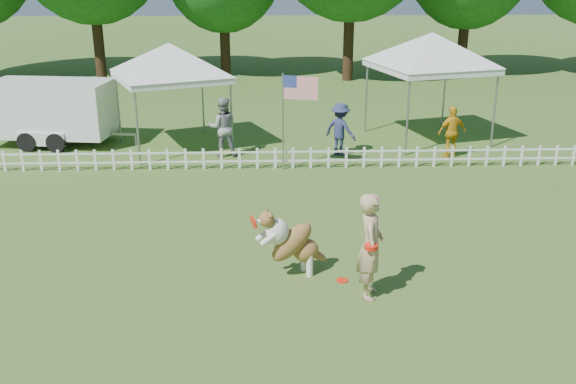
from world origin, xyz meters
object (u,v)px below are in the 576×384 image
object	(u,v)px
spectator_a	(223,127)
canopy_tent_left	(172,98)
handler	(371,246)
flag_pole	(283,122)
spectator_b	(340,129)
frisbee_on_turf	(342,280)
spectator_c	(452,132)
dog	(293,242)
canopy_tent_right	(429,88)
cargo_trailer	(52,112)

from	to	relation	value
spectator_a	canopy_tent_left	bearing A→B (deg)	-36.07
handler	flag_pole	size ratio (longest dim) A/B	0.70
handler	spectator_b	xyz separation A→B (m)	(0.45, 8.60, -0.16)
frisbee_on_turf	spectator_a	world-z (taller)	spectator_a
flag_pole	spectator_c	size ratio (longest dim) A/B	1.76
dog	spectator_b	size ratio (longest dim) A/B	0.88
frisbee_on_turf	canopy_tent_left	xyz separation A→B (m)	(-4.22, 9.07, 1.56)
canopy_tent_right	canopy_tent_left	bearing A→B (deg)	169.54
cargo_trailer	spectator_c	world-z (taller)	cargo_trailer
cargo_trailer	dog	bearing A→B (deg)	-44.90
frisbee_on_turf	spectator_b	bearing A→B (deg)	84.01
handler	canopy_tent_left	distance (m)	10.68
cargo_trailer	spectator_b	xyz separation A→B (m)	(8.93, -1.57, -0.23)
canopy_tent_right	cargo_trailer	distance (m)	11.95
canopy_tent_right	spectator_a	world-z (taller)	canopy_tent_right
cargo_trailer	spectator_c	size ratio (longest dim) A/B	3.02
flag_pole	handler	bearing A→B (deg)	-62.30
spectator_c	spectator_a	bearing A→B (deg)	-18.12
canopy_tent_right	cargo_trailer	size ratio (longest dim) A/B	0.72
spectator_a	spectator_c	size ratio (longest dim) A/B	1.15
spectator_a	spectator_b	distance (m)	3.48
dog	spectator_b	bearing A→B (deg)	55.83
canopy_tent_left	spectator_c	bearing A→B (deg)	-32.08
canopy_tent_right	cargo_trailer	bearing A→B (deg)	165.19
canopy_tent_right	spectator_b	bearing A→B (deg)	-165.76
canopy_tent_right	handler	bearing A→B (deg)	-123.98
frisbee_on_turf	spectator_a	distance (m)	8.53
spectator_c	flag_pole	bearing A→B (deg)	-3.49
handler	flag_pole	bearing A→B (deg)	18.53
flag_pole	spectator_a	size ratio (longest dim) A/B	1.53
dog	spectator_a	world-z (taller)	spectator_a
spectator_a	canopy_tent_right	bearing A→B (deg)	-168.95
cargo_trailer	spectator_a	bearing A→B (deg)	-8.38
spectator_a	spectator_c	bearing A→B (deg)	173.10
handler	frisbee_on_turf	distance (m)	1.15
cargo_trailer	spectator_a	distance (m)	5.68
frisbee_on_turf	flag_pole	size ratio (longest dim) A/B	0.08
dog	flag_pole	xyz separation A→B (m)	(-0.00, 6.44, 0.66)
frisbee_on_turf	spectator_b	size ratio (longest dim) A/B	0.14
dog	cargo_trailer	bearing A→B (deg)	105.80
dog	frisbee_on_turf	world-z (taller)	dog
dog	frisbee_on_turf	xyz separation A→B (m)	(0.90, -0.24, -0.68)
dog	flag_pole	bearing A→B (deg)	68.40
handler	cargo_trailer	bearing A→B (deg)	48.17
handler	spectator_b	distance (m)	8.62
handler	cargo_trailer	distance (m)	13.25
canopy_tent_right	spectator_c	xyz separation A→B (m)	(0.25, -2.08, -0.91)
canopy_tent_right	spectator_b	distance (m)	3.57
frisbee_on_turf	spectator_a	xyz separation A→B (m)	(-2.63, 8.06, 0.87)
cargo_trailer	spectator_c	bearing A→B (deg)	-1.35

